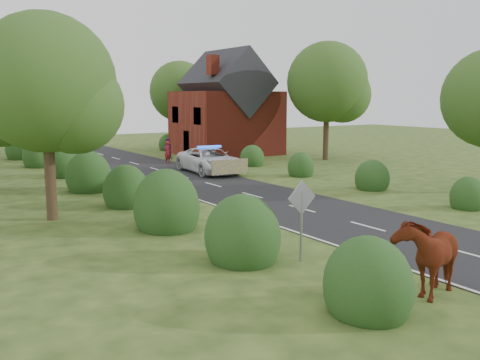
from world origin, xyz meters
TOP-DOWN VIEW (x-y plane):
  - ground at (0.00, 0.00)m, footprint 120.00×120.00m
  - road at (0.00, 15.00)m, footprint 6.00×70.00m
  - road_markings at (-1.60, 12.93)m, footprint 4.96×70.00m
  - hedgerow_left at (-6.51, 11.69)m, footprint 2.75×50.41m
  - hedgerow_right at (6.60, 11.21)m, footprint 2.10×45.78m
  - tree_left_a at (-9.75, 11.86)m, footprint 5.74×5.60m
  - tree_right_b at (14.29, 21.84)m, footprint 6.56×6.40m
  - tree_right_c at (9.27, 37.85)m, footprint 6.15×6.00m
  - road_sign at (-5.00, 2.00)m, footprint 1.06×0.08m
  - house at (9.49, 30.00)m, footprint 8.00×7.40m
  - cow at (-3.97, -1.81)m, footprint 2.71×2.03m
  - police_van at (2.33, 20.49)m, footprint 3.28×6.27m
  - pedestrian_red at (2.12, 26.59)m, footprint 0.75×0.64m
  - pedestrian_purple at (3.42, 29.32)m, footprint 0.99×0.88m

SIDE VIEW (x-z plane):
  - ground at x=0.00m, z-range 0.00..0.00m
  - road at x=0.00m, z-range 0.00..0.02m
  - road_markings at x=-1.60m, z-range 0.02..0.03m
  - hedgerow_right at x=6.60m, z-range -0.50..1.60m
  - hedgerow_left at x=-6.51m, z-range -0.75..2.25m
  - police_van at x=2.33m, z-range -0.07..1.75m
  - pedestrian_purple at x=3.42m, z-range 0.00..1.69m
  - cow at x=-3.97m, z-range 0.00..1.72m
  - pedestrian_red at x=2.12m, z-range 0.00..1.74m
  - road_sign at x=-5.00m, z-range 0.39..2.92m
  - house at x=9.49m, z-range -0.80..8.37m
  - tree_left_a at x=-9.75m, z-range 1.15..9.53m
  - tree_right_c at x=9.27m, z-range 1.05..9.63m
  - tree_right_b at x=14.29m, z-range 1.24..10.64m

